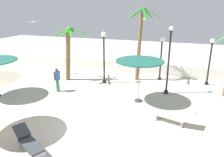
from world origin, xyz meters
name	(u,v)px	position (x,y,z in m)	size (l,w,h in m)	color
ground_plane	(91,124)	(0.00, 0.00, 0.00)	(56.00, 56.00, 0.00)	beige
boundary_wall	(134,68)	(0.00, 9.29, 0.48)	(25.20, 0.30, 0.96)	silver
patio_umbrella_1	(140,63)	(1.63, 3.54, 2.47)	(2.85, 2.85, 2.73)	#333338
palm_tree_1	(69,47)	(-4.36, 5.83, 2.69)	(2.65, 2.88, 4.22)	brown
palm_tree_2	(140,36)	(0.78, 7.62, 3.45)	(2.68, 2.82, 5.60)	brown
lamp_post_0	(169,58)	(3.14, 5.41, 2.44)	(0.31, 0.31, 4.46)	black
lamp_post_1	(104,51)	(-1.57, 6.04, 2.49)	(0.39, 0.39, 3.88)	black
lamp_post_2	(161,51)	(2.36, 8.19, 2.31)	(0.41, 0.41, 3.46)	black
lamp_post_3	(210,58)	(5.86, 8.16, 2.07)	(0.35, 0.35, 3.46)	black
lounge_chair_0	(28,142)	(-1.58, -2.67, 0.40)	(1.91, 1.36, 0.83)	#B7B7BC
lounge_chair_1	(175,117)	(3.95, 1.43, 0.39)	(1.97, 1.04, 0.84)	#B7B7BC
guest_0	(57,77)	(-3.99, 3.38, 1.01)	(0.32, 0.55, 1.67)	#3F8C59
seagull_1	(33,22)	(-7.75, 6.27, 4.42)	(0.71, 0.76, 0.15)	white
seagull_2	(144,19)	(0.84, 8.52, 4.67)	(0.61, 0.87, 0.14)	white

